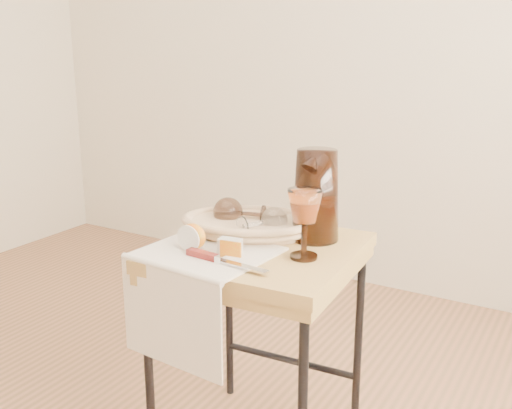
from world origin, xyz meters
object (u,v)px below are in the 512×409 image
Objects in this scene: bread_basket at (249,226)px; goblet_lying_b at (261,223)px; pitcher at (316,195)px; apple_half at (193,236)px; side_table at (260,352)px; table_knife at (223,259)px; goblet_lying_a at (243,213)px; tea_towel at (207,252)px; wine_goblet at (304,224)px.

bread_basket is 0.06m from goblet_lying_b.
apple_half is (-0.23, -0.25, -0.09)m from pitcher.
goblet_lying_b is at bearing 116.17° from side_table.
table_knife is at bearing -96.81° from bread_basket.
pitcher is 3.89× the size of apple_half.
goblet_lying_a reaches higher than bread_basket.
bread_basket is at bearing 138.26° from goblet_lying_a.
bread_basket is at bearing -147.64° from pitcher.
pitcher reaches higher than tea_towel.
bread_basket is at bearing 73.17° from apple_half.
wine_goblet reaches higher than goblet_lying_b.
tea_towel is 0.21m from goblet_lying_a.
wine_goblet is 2.43× the size of apple_half.
wine_goblet reaches higher than side_table.
side_table is at bearing -64.24° from bread_basket.
wine_goblet is (0.23, 0.10, 0.09)m from tea_towel.
apple_half is (-0.04, -0.00, 0.04)m from tea_towel.
wine_goblet is (0.14, -0.02, 0.41)m from side_table.
goblet_lying_b reaches higher than bread_basket.
goblet_lying_b is at bearing 72.27° from tea_towel.
apple_half is (-0.13, -0.12, 0.36)m from side_table.
tea_towel is 0.18m from goblet_lying_b.
goblet_lying_b reaches higher than tea_towel.
table_knife is (0.08, -0.05, 0.01)m from tea_towel.
table_knife reaches higher than side_table.
goblet_lying_b reaches higher than table_knife.
table_knife is at bearing -91.67° from side_table.
apple_half is at bearing -160.08° from wine_goblet.
goblet_lying_b is 0.68× the size of wine_goblet.
table_knife is (-0.11, -0.30, -0.11)m from pitcher.
goblet_lying_b is at bearing 98.74° from table_knife.
pitcher is (0.12, 0.08, 0.08)m from goblet_lying_b.
table_knife reaches higher than tea_towel.
bread_basket reaches higher than side_table.
bread_basket is (-0.07, 0.06, 0.35)m from side_table.
side_table is at bearing 92.71° from table_knife.
pitcher is 0.16m from wine_goblet.
apple_half is at bearing -120.47° from pitcher.
bread_basket reaches higher than tea_towel.
tea_towel is at bearing 3.43° from apple_half.
goblet_lying_b reaches higher than side_table.
side_table is 2.70× the size of table_knife.
pitcher is 1.23× the size of table_knife.
wine_goblet is 0.22m from table_knife.
pitcher is (0.10, 0.13, 0.45)m from side_table.
goblet_lying_a is at bearing 157.31° from wine_goblet.
bread_basket is 1.87× the size of wine_goblet.
tea_towel is (-0.09, -0.12, 0.32)m from side_table.
goblet_lying_b is at bearing -44.52° from bread_basket.
wine_goblet is at bearing 142.13° from goblet_lying_a.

